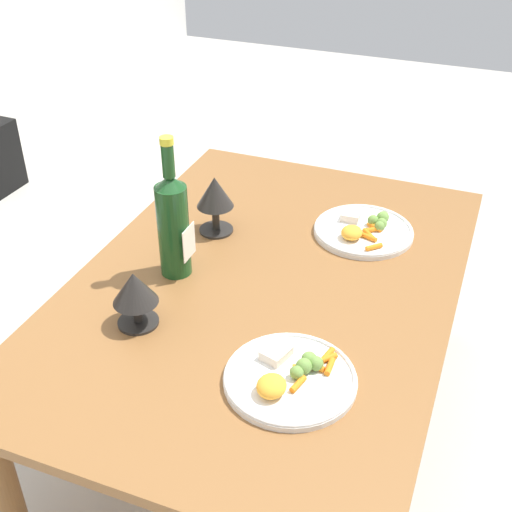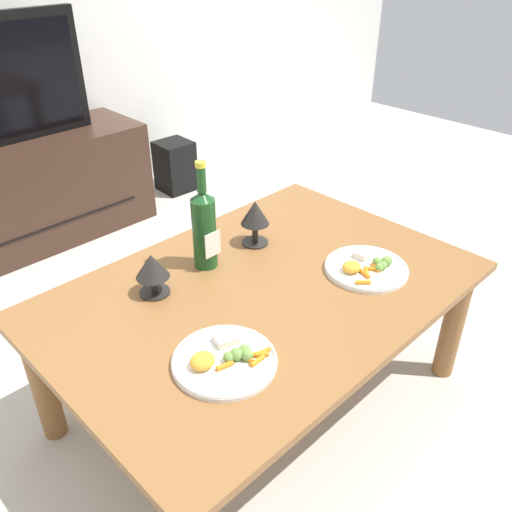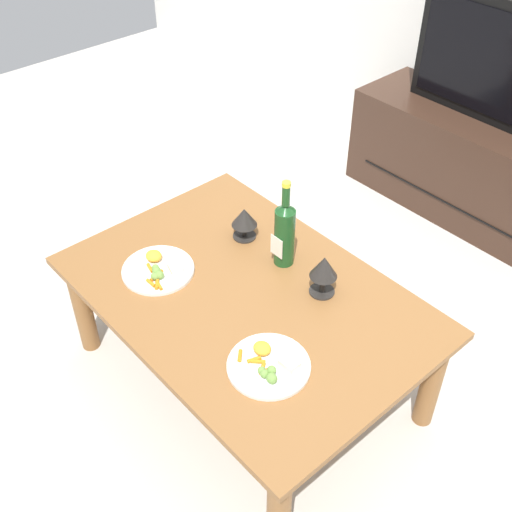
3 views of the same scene
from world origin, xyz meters
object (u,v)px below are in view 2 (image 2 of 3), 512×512
at_px(goblet_left, 152,268).
at_px(goblet_right, 255,215).
at_px(dining_table, 262,306).
at_px(floor_speaker, 175,166).
at_px(dinner_plate_right, 367,267).
at_px(dinner_plate_left, 224,359).
at_px(wine_bottle, 204,226).
at_px(tv_stand, 17,196).

bearing_deg(goblet_left, goblet_right, -0.00).
distance_m(dining_table, goblet_left, 0.34).
xyz_separation_m(dining_table, goblet_right, (0.16, 0.19, 0.17)).
xyz_separation_m(floor_speaker, dinner_plate_right, (-0.54, -1.69, 0.32)).
xyz_separation_m(goblet_left, dinner_plate_left, (-0.05, -0.35, -0.07)).
height_order(dinner_plate_left, dinner_plate_right, dinner_plate_left).
bearing_deg(wine_bottle, tv_stand, 92.34).
height_order(wine_bottle, goblet_right, wine_bottle).
relative_size(dinner_plate_left, dinner_plate_right, 1.01).
xyz_separation_m(tv_stand, dinner_plate_left, (-0.19, -1.70, 0.21)).
xyz_separation_m(goblet_left, dinner_plate_right, (0.52, -0.35, -0.07)).
relative_size(wine_bottle, dinner_plate_right, 1.34).
height_order(dining_table, tv_stand, tv_stand).
bearing_deg(dinner_plate_right, wine_bottle, 131.47).
xyz_separation_m(floor_speaker, dinner_plate_left, (-1.11, -1.69, 0.32)).
bearing_deg(dinner_plate_left, floor_speaker, 56.78).
bearing_deg(tv_stand, floor_speaker, -0.62).
distance_m(dining_table, floor_speaker, 1.76).
bearing_deg(goblet_left, dinner_plate_left, -98.06).
height_order(wine_bottle, goblet_left, wine_bottle).
height_order(goblet_left, dinner_plate_right, goblet_left).
distance_m(tv_stand, floor_speaker, 0.92).
height_order(dining_table, goblet_left, goblet_left).
bearing_deg(dining_table, goblet_right, 50.01).
xyz_separation_m(wine_bottle, goblet_left, (-0.20, -0.01, -0.05)).
bearing_deg(goblet_left, floor_speaker, 51.69).
distance_m(floor_speaker, dinner_plate_right, 1.80).
relative_size(floor_speaker, goblet_right, 1.91).
bearing_deg(goblet_left, dining_table, -39.61).
relative_size(wine_bottle, dinner_plate_left, 1.33).
height_order(wine_bottle, dinner_plate_right, wine_bottle).
distance_m(floor_speaker, dinner_plate_left, 2.05).
bearing_deg(goblet_right, wine_bottle, 176.72).
xyz_separation_m(dining_table, goblet_left, (-0.24, 0.19, 0.15)).
relative_size(tv_stand, dinner_plate_right, 4.98).
height_order(tv_stand, wine_bottle, wine_bottle).
xyz_separation_m(tv_stand, goblet_left, (-0.14, -1.35, 0.29)).
bearing_deg(goblet_right, dinner_plate_right, -70.78).
relative_size(tv_stand, dinner_plate_left, 4.95).
xyz_separation_m(tv_stand, wine_bottle, (0.05, -1.34, 0.34)).
bearing_deg(dinner_plate_left, goblet_left, 81.94).
bearing_deg(wine_bottle, goblet_right, -3.28).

